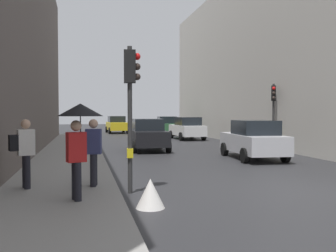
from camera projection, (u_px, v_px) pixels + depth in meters
name	position (u px, v px, depth m)	size (l,w,h in m)	color
ground_plane	(295.00, 189.00, 9.98)	(120.00, 120.00, 0.00)	#28282B
sidewalk_kerb	(68.00, 164.00, 14.37)	(3.00, 40.00, 0.16)	gray
building_facade_right	(315.00, 60.00, 26.35)	(12.00, 31.46, 11.84)	#B2ADA3
traffic_light_near_left	(131.00, 92.00, 9.34)	(0.44, 0.27, 3.80)	#2D2D2D
traffic_light_mid_street	(273.00, 105.00, 19.86)	(0.35, 0.45, 3.69)	#2D2D2D
car_dark_suv	(148.00, 135.00, 20.29)	(2.18, 4.28, 1.76)	black
car_green_estate	(167.00, 126.00, 34.34)	(2.26, 4.32, 1.76)	#2D6038
car_silver_hatchback	(253.00, 140.00, 16.43)	(2.26, 4.32, 1.76)	#BCBCC1
car_white_compact	(187.00, 128.00, 28.61)	(2.16, 4.27, 1.76)	silver
car_yellow_taxi	(117.00, 125.00, 37.73)	(2.19, 4.29, 1.76)	yellow
pedestrian_with_umbrella	(79.00, 124.00, 7.99)	(1.00, 1.00, 2.14)	black
pedestrian_with_grey_backpack	(92.00, 148.00, 9.55)	(0.64, 0.39, 1.77)	black
pedestrian_with_black_backpack	(24.00, 149.00, 9.22)	(0.66, 0.46, 1.77)	black
warning_sign_triangle	(150.00, 193.00, 7.95)	(0.64, 0.64, 0.65)	silver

